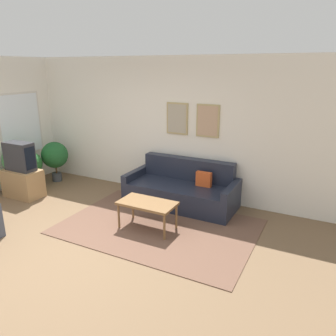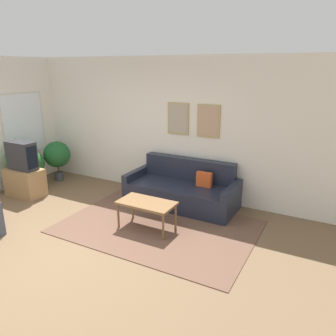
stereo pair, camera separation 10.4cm
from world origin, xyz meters
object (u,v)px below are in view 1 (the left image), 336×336
Objects in this scene: coffee_table at (147,205)px; potted_plant_tall at (19,161)px; tv at (20,156)px; couch at (182,190)px.

potted_plant_tall is (-3.22, 0.27, 0.23)m from coffee_table.
tv is at bearing 178.99° from coffee_table.
couch is 3.22m from tv.
potted_plant_tall is at bearing -165.24° from couch.
couch is 2.06× the size of potted_plant_tall.
couch is at bearing 86.01° from coffee_table.
tv is 0.61× the size of potted_plant_tall.
potted_plant_tall reaches higher than coffee_table.
couch is at bearing 14.76° from potted_plant_tall.
potted_plant_tall reaches higher than couch.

